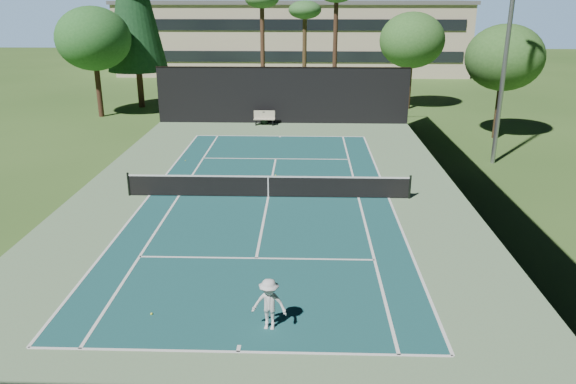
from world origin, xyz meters
name	(u,v)px	position (x,y,z in m)	size (l,w,h in m)	color
ground	(268,197)	(0.00, 0.00, 0.00)	(160.00, 160.00, 0.00)	#365B22
apron_slab	(268,197)	(0.00, 0.00, 0.01)	(18.00, 32.00, 0.01)	#6B8E63
court_surface	(268,197)	(0.00, 0.00, 0.01)	(10.97, 23.77, 0.01)	#194E50
court_lines	(268,197)	(0.00, 0.00, 0.02)	(11.07, 23.87, 0.01)	white
tennis_net	(268,186)	(0.00, 0.00, 0.56)	(12.90, 0.10, 1.10)	black
fence	(268,154)	(0.00, 0.06, 2.01)	(18.04, 32.05, 4.03)	black
player	(269,304)	(0.74, -10.74, 0.75)	(0.97, 0.56, 1.50)	silver
tennis_ball_a	(151,314)	(-2.69, -10.16, 0.04)	(0.07, 0.07, 0.07)	#D8F437
tennis_ball_b	(276,175)	(0.16, 3.23, 0.03)	(0.07, 0.07, 0.07)	#D2E734
tennis_ball_c	(262,178)	(-0.53, 2.83, 0.03)	(0.07, 0.07, 0.07)	#DFF437
tennis_ball_d	(185,161)	(-5.02, 5.81, 0.03)	(0.06, 0.06, 0.06)	#BBCB2E
park_bench	(264,117)	(-1.28, 15.32, 0.55)	(1.50, 0.45, 1.02)	beige
trash_bin	(264,117)	(-1.33, 15.66, 0.48)	(0.56, 0.56, 0.95)	black
palm_a	(262,3)	(-2.00, 24.00, 8.19)	(2.80, 2.80, 9.32)	#4F3222
palm_b	(305,13)	(1.50, 26.00, 7.36)	(2.80, 2.80, 8.42)	#4D3821
decid_tree_a	(412,40)	(10.00, 22.00, 5.42)	(5.12, 5.12, 7.62)	#4B3320
decid_tree_b	(505,58)	(14.00, 12.00, 5.08)	(4.80, 4.80, 7.14)	#3E2D1A
decid_tree_c	(93,39)	(-14.00, 18.00, 5.76)	(5.44, 5.44, 8.09)	#472C1E
campus_building	(293,36)	(0.00, 45.98, 4.21)	(40.50, 12.50, 8.30)	beige
light_pole	(507,42)	(12.00, 6.00, 6.46)	(0.90, 0.25, 12.22)	#94979C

